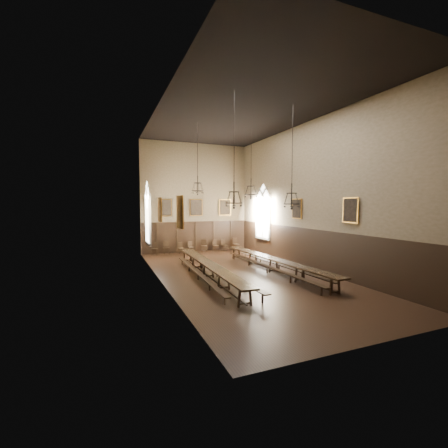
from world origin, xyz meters
TOP-DOWN VIEW (x-y plane):
  - floor at (0.00, 0.00)m, footprint 9.00×18.00m
  - ceiling at (0.00, 0.00)m, footprint 9.00×18.00m
  - wall_back at (0.00, 9.01)m, footprint 9.00×0.02m
  - wall_front at (0.00, -9.01)m, footprint 9.00×0.02m
  - wall_left at (-4.51, 0.00)m, footprint 0.02×18.00m
  - wall_right at (4.51, 0.00)m, footprint 0.02×18.00m
  - wainscot_panelling at (0.00, 0.00)m, footprint 9.00×18.00m
  - table_left at (-1.99, 0.04)m, footprint 1.07×10.71m
  - table_right at (2.02, -0.07)m, footprint 1.25×10.67m
  - bench_left_outer at (-2.61, -0.11)m, footprint 0.67×9.11m
  - bench_left_inner at (-1.46, 0.12)m, footprint 0.73×10.31m
  - bench_right_inner at (1.53, -0.18)m, footprint 0.44×9.97m
  - bench_right_outer at (2.48, 0.03)m, footprint 0.66×9.27m
  - chair_0 at (-3.53, 8.55)m, footprint 0.57×0.57m
  - chair_1 at (-2.58, 8.62)m, footprint 0.49×0.49m
  - chair_2 at (-1.43, 8.49)m, footprint 0.43×0.43m
  - chair_3 at (-0.58, 8.57)m, footprint 0.47×0.47m
  - chair_4 at (0.54, 8.51)m, footprint 0.53×0.53m
  - chair_5 at (1.59, 8.55)m, footprint 0.48×0.48m
  - chair_6 at (2.39, 8.58)m, footprint 0.49×0.49m
  - chair_7 at (3.48, 8.52)m, footprint 0.51×0.51m
  - chandelier_back_left at (-1.73, 2.75)m, footprint 0.76×0.76m
  - chandelier_back_right at (2.07, 2.96)m, footprint 0.88×0.88m
  - chandelier_front_left at (-1.72, -2.77)m, footprint 0.78×0.78m
  - chandelier_front_right at (1.77, -2.16)m, footprint 0.85×0.85m
  - portrait_back_0 at (-2.60, 8.88)m, footprint 1.10×0.12m
  - portrait_back_1 at (0.00, 8.88)m, footprint 1.10×0.12m
  - portrait_back_2 at (2.60, 8.88)m, footprint 1.10×0.12m
  - portrait_left_0 at (-4.38, 1.00)m, footprint 0.12×1.00m
  - portrait_left_1 at (-4.38, -3.50)m, footprint 0.12×1.00m
  - portrait_right_0 at (4.38, 1.00)m, footprint 0.12×1.00m
  - portrait_right_1 at (4.38, -3.50)m, footprint 0.12×1.00m
  - window_right at (4.43, 5.50)m, footprint 0.20×2.20m
  - window_left at (-4.43, 5.50)m, footprint 0.20×2.20m

SIDE VIEW (x-z plane):
  - floor at x=0.00m, z-range -0.02..0.00m
  - bench_left_outer at x=-2.61m, z-range 0.06..0.47m
  - bench_right_outer at x=2.48m, z-range 0.06..0.47m
  - chair_2 at x=-1.43m, z-range -0.18..0.71m
  - chair_3 at x=-0.58m, z-range -0.18..0.73m
  - bench_right_inner at x=1.53m, z-range 0.06..0.51m
  - chair_6 at x=2.39m, z-range -0.19..0.76m
  - chair_5 at x=1.59m, z-range -0.19..0.77m
  - bench_left_inner at x=-1.46m, z-range 0.06..0.53m
  - chair_0 at x=-3.53m, z-range -0.20..0.81m
  - chair_4 at x=0.54m, z-range -0.20..0.82m
  - chair_7 at x=3.48m, z-range -0.21..0.83m
  - chair_1 at x=-2.58m, z-range -0.21..0.84m
  - table_right at x=2.02m, z-range 0.00..0.83m
  - table_left at x=-1.99m, z-range 0.00..0.83m
  - wainscot_panelling at x=0.00m, z-range 0.00..2.50m
  - window_right at x=4.43m, z-range 1.10..5.70m
  - window_left at x=-4.43m, z-range 1.10..5.70m
  - portrait_back_0 at x=-2.60m, z-range 3.00..4.40m
  - portrait_back_1 at x=0.00m, z-range 3.00..4.40m
  - portrait_back_2 at x=2.60m, z-range 3.00..4.40m
  - portrait_left_0 at x=-4.38m, z-range 3.05..4.35m
  - portrait_left_1 at x=-4.38m, z-range 3.05..4.35m
  - portrait_right_0 at x=4.38m, z-range 3.05..4.35m
  - portrait_right_1 at x=4.38m, z-range 3.05..4.35m
  - chandelier_front_right at x=1.77m, z-range 1.78..6.92m
  - chandelier_front_left at x=-1.72m, z-range 1.90..6.98m
  - wall_back at x=0.00m, z-range 0.00..9.00m
  - wall_front at x=0.00m, z-range 0.00..9.00m
  - wall_left at x=-4.51m, z-range 0.00..9.00m
  - wall_right at x=4.51m, z-range 0.00..9.00m
  - chandelier_back_right at x=2.07m, z-range 2.65..7.18m
  - chandelier_back_left at x=-1.73m, z-range 2.97..7.29m
  - ceiling at x=0.00m, z-range 9.00..9.02m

